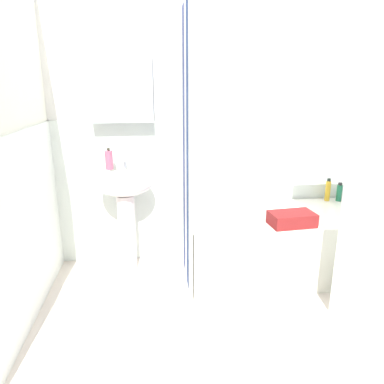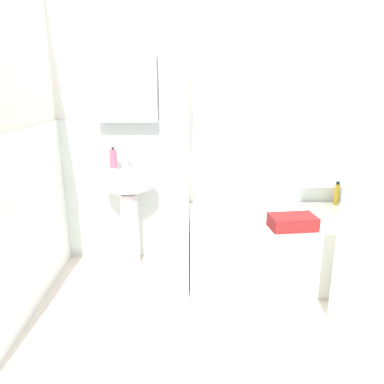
{
  "view_description": "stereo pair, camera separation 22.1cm",
  "coord_description": "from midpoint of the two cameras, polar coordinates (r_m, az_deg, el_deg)",
  "views": [
    {
      "loc": [
        -0.74,
        -1.73,
        1.47
      ],
      "look_at": [
        -0.47,
        0.8,
        0.72
      ],
      "focal_mm": 34.09,
      "sensor_mm": 36.0,
      "label": 1
    },
    {
      "loc": [
        -0.52,
        -1.74,
        1.47
      ],
      "look_at": [
        -0.47,
        0.8,
        0.72
      ],
      "focal_mm": 34.09,
      "sensor_mm": 36.0,
      "label": 2
    }
  ],
  "objects": [
    {
      "name": "ground_plane",
      "position": [
        2.37,
        11.64,
        -22.83
      ],
      "size": [
        4.8,
        5.6,
        0.04
      ],
      "primitive_type": "cube",
      "color": "beige"
    },
    {
      "name": "wall_back_tiled",
      "position": [
        3.07,
        4.65,
        10.23
      ],
      "size": [
        3.6,
        0.18,
        2.4
      ],
      "color": "white",
      "rests_on": "ground_plane"
    },
    {
      "name": "wall_left_tiled",
      "position": [
        2.31,
        -30.29,
        5.49
      ],
      "size": [
        0.07,
        1.81,
        2.4
      ],
      "color": "white",
      "rests_on": "ground_plane"
    },
    {
      "name": "sink",
      "position": [
        2.91,
        -12.55,
        -1.01
      ],
      "size": [
        0.44,
        0.34,
        0.84
      ],
      "color": "white",
      "rests_on": "ground_plane"
    },
    {
      "name": "faucet",
      "position": [
        2.92,
        -12.73,
        4.8
      ],
      "size": [
        0.03,
        0.12,
        0.12
      ],
      "color": "silver",
      "rests_on": "sink"
    },
    {
      "name": "soap_dispenser",
      "position": [
        2.91,
        -15.0,
        4.88
      ],
      "size": [
        0.06,
        0.06,
        0.17
      ],
      "color": "#BF4F69",
      "rests_on": "sink"
    },
    {
      "name": "bathtub",
      "position": [
        2.99,
        11.19,
        -7.88
      ],
      "size": [
        1.43,
        0.71,
        0.5
      ],
      "primitive_type": "cube",
      "color": "white",
      "rests_on": "ground_plane"
    },
    {
      "name": "shower_curtain",
      "position": [
        2.64,
        -3.31,
        6.23
      ],
      "size": [
        0.01,
        0.71,
        2.0
      ],
      "color": "white",
      "rests_on": "ground_plane"
    },
    {
      "name": "conditioner_bottle",
      "position": [
        3.34,
        20.32,
        -0.07
      ],
      "size": [
        0.05,
        0.05,
        0.16
      ],
      "color": "#20744E",
      "rests_on": "bathtub"
    },
    {
      "name": "lotion_bottle",
      "position": [
        3.31,
        18.72,
        0.25
      ],
      "size": [
        0.04,
        0.04,
        0.2
      ],
      "color": "gold",
      "rests_on": "bathtub"
    },
    {
      "name": "towel_folded",
      "position": [
        2.67,
        13.08,
        -4.16
      ],
      "size": [
        0.33,
        0.22,
        0.1
      ],
      "primitive_type": "cube",
      "rotation": [
        0.0,
        0.0,
        0.11
      ],
      "color": "maroon",
      "rests_on": "bathtub"
    }
  ]
}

